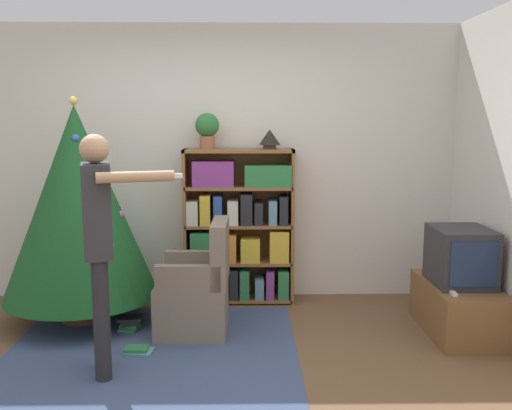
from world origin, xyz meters
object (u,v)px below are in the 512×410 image
christmas_tree (78,203)px  table_lamp (270,138)px  standing_person (99,235)px  potted_plant (207,128)px  bookshelf (237,228)px  television (461,256)px  armchair (197,294)px

christmas_tree → table_lamp: (1.63, 0.51, 0.52)m
standing_person → potted_plant: bearing=143.8°
bookshelf → table_lamp: table_lamp is taller
christmas_tree → potted_plant: christmas_tree is taller
television → standing_person: size_ratio=0.33×
armchair → table_lamp: table_lamp is taller
bookshelf → christmas_tree: size_ratio=0.76×
standing_person → bookshelf: bearing=135.5°
standing_person → potted_plant: 1.81m
christmas_tree → armchair: 1.27m
television → standing_person: 2.79m
bookshelf → armchair: 0.94m
television → christmas_tree: size_ratio=0.28×
armchair → potted_plant: bearing=178.2°
standing_person → armchair: bearing=128.3°
bookshelf → potted_plant: bearing=178.1°
television → bookshelf: bearing=154.8°
table_lamp → bookshelf: bearing=-178.3°
armchair → table_lamp: 1.59m
christmas_tree → potted_plant: 1.32m
armchair → bookshelf: bearing=159.7°
bookshelf → table_lamp: (0.30, 0.01, 0.84)m
bookshelf → christmas_tree: bearing=-159.5°
bookshelf → standing_person: size_ratio=0.89×
christmas_tree → standing_person: size_ratio=1.17×
standing_person → table_lamp: 2.05m
television → potted_plant: size_ratio=1.62×
television → armchair: armchair is taller
potted_plant → armchair: bearing=-93.0°
bookshelf → television: (1.80, -0.85, -0.07)m
standing_person → christmas_tree: bearing=-172.3°
bookshelf → standing_person: bearing=-119.5°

